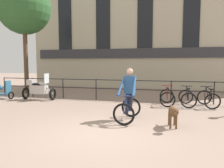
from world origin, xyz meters
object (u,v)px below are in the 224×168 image
at_px(dog, 173,112).
at_px(parked_bicycle_near_lamp, 167,97).
at_px(parked_bicycle_mid_left, 187,98).
at_px(cyclist_with_bike, 129,97).
at_px(parked_bicycle_mid_right, 208,99).
at_px(parked_scooter, 1,90).
at_px(parked_motorcycle, 39,89).

distance_m(dog, parked_bicycle_near_lamp, 3.56).
bearing_deg(parked_bicycle_near_lamp, parked_bicycle_mid_left, 177.65).
bearing_deg(dog, cyclist_with_bike, 151.80).
height_order(dog, parked_bicycle_near_lamp, parked_bicycle_near_lamp).
distance_m(cyclist_with_bike, parked_bicycle_mid_left, 3.65).
height_order(parked_bicycle_near_lamp, parked_bicycle_mid_right, same).
distance_m(dog, parked_bicycle_mid_left, 3.61).
height_order(parked_bicycle_near_lamp, parked_bicycle_mid_left, same).
bearing_deg(cyclist_with_bike, dog, -20.22).
xyz_separation_m(dog, parked_bicycle_near_lamp, (-0.20, 3.55, -0.10)).
bearing_deg(parked_bicycle_mid_right, parked_bicycle_mid_left, -8.70).
bearing_deg(parked_scooter, parked_bicycle_near_lamp, -82.11).
bearing_deg(parked_bicycle_mid_right, parked_motorcycle, -7.52).
relative_size(dog, parked_motorcycle, 0.63).
bearing_deg(dog, parked_motorcycle, 146.74).
height_order(cyclist_with_bike, parked_bicycle_mid_left, cyclist_with_bike).
bearing_deg(cyclist_with_bike, parked_bicycle_mid_right, 47.46).
bearing_deg(parked_motorcycle, parked_bicycle_mid_left, -90.70).
bearing_deg(parked_motorcycle, dog, -119.16).
distance_m(dog, parked_scooter, 9.30).
height_order(cyclist_with_bike, parked_bicycle_mid_right, cyclist_with_bike).
xyz_separation_m(dog, parked_bicycle_mid_left, (0.65, 3.55, -0.10)).
relative_size(cyclist_with_bike, parked_bicycle_mid_right, 1.42).
relative_size(cyclist_with_bike, parked_motorcycle, 1.02).
bearing_deg(parked_scooter, cyclist_with_bike, -104.20).
relative_size(dog, parked_bicycle_mid_left, 0.93).
bearing_deg(parked_bicycle_mid_left, parked_scooter, -0.46).
bearing_deg(cyclist_with_bike, parked_scooter, 162.05).
relative_size(parked_bicycle_near_lamp, parked_bicycle_mid_left, 1.00).
bearing_deg(dog, parked_scooter, 153.69).
height_order(parked_motorcycle, parked_bicycle_mid_right, parked_motorcycle).
bearing_deg(cyclist_with_bike, parked_motorcycle, 153.43).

